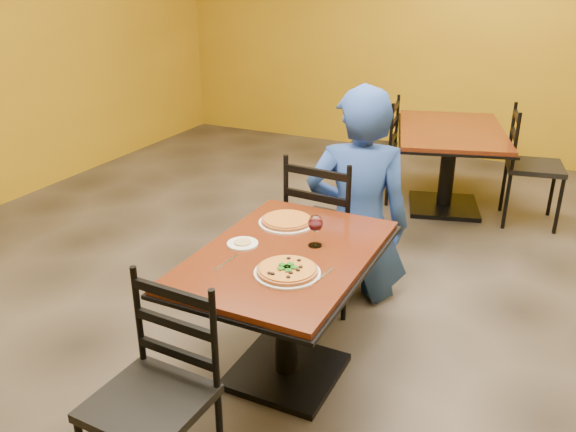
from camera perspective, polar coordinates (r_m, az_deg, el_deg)
The scene contains 18 objects.
floor at distance 3.70m, azimuth 3.28°, elevation -10.77°, with size 7.00×8.00×0.01m, color black.
wall_back at distance 6.97m, azimuth 17.03°, elevation 17.53°, with size 7.00×0.01×3.00m, color #B68A14.
table_main at distance 3.01m, azimuth -0.18°, elevation -6.76°, with size 0.83×1.23×0.75m.
table_second at distance 5.44m, azimuth 15.42°, elevation 6.26°, with size 1.25×1.55×0.75m.
chair_main_near at distance 2.48m, azimuth -13.35°, elevation -17.33°, with size 0.43×0.43×0.94m, color black, non-canonical shape.
chair_main_far at distance 3.79m, azimuth 4.11°, elevation -1.11°, with size 0.46×0.46×1.02m, color black, non-canonical shape.
chair_second_left at distance 5.62m, azimuth 8.13°, elevation 6.53°, with size 0.43×0.43×0.96m, color black, non-canonical shape.
chair_second_right at distance 5.38m, azimuth 22.85°, elevation 4.39°, with size 0.45×0.45×1.00m, color black, non-canonical shape.
diner at distance 3.79m, azimuth 6.91°, elevation 2.07°, with size 0.68×0.45×1.42m, color #1A4E90.
plate_main at distance 2.72m, azimuth -0.08°, elevation -5.54°, with size 0.31×0.31×0.01m, color white.
pizza_main at distance 2.71m, azimuth -0.08°, elevation -5.24°, with size 0.28×0.28×0.02m, color maroon.
plate_far at distance 3.24m, azimuth -0.13°, elevation -0.65°, with size 0.31×0.31×0.01m, color white.
pizza_far at distance 3.23m, azimuth -0.13°, elevation -0.39°, with size 0.28×0.28×0.02m, color gold.
side_plate at distance 3.00m, azimuth -4.43°, elevation -2.70°, with size 0.16×0.16×0.01m, color white.
dip at distance 3.00m, azimuth -4.43°, elevation -2.55°, with size 0.09×0.09×0.01m, color tan.
wine_glass at distance 2.95m, azimuth 2.67°, elevation -1.32°, with size 0.08×0.08×0.18m, color white, non-canonical shape.
fork at distance 2.83m, azimuth -6.01°, elevation -4.51°, with size 0.01×0.19×0.00m, color silver.
knife at distance 2.69m, azimuth 3.26°, elevation -5.96°, with size 0.01×0.21×0.00m, color silver.
Camera 1 is at (1.15, -2.85, 2.06)m, focal length 36.61 mm.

